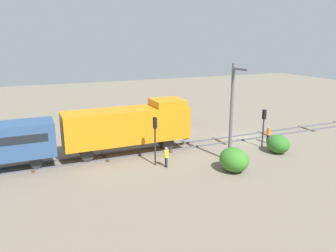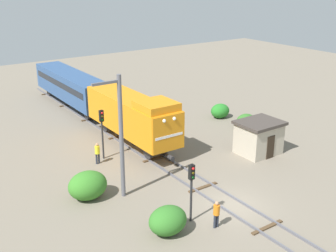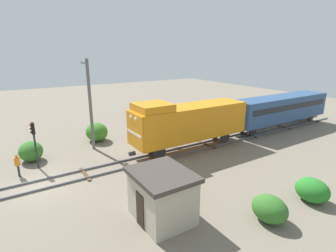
{
  "view_description": "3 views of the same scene",
  "coord_description": "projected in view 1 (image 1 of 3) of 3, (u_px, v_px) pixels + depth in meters",
  "views": [
    {
      "loc": [
        -27.01,
        20.48,
        10.02
      ],
      "look_at": [
        -0.45,
        8.85,
        2.36
      ],
      "focal_mm": 35.0,
      "sensor_mm": 36.0,
      "label": 1
    },
    {
      "loc": [
        -16.64,
        -16.86,
        13.9
      ],
      "look_at": [
        0.81,
        8.34,
        2.76
      ],
      "focal_mm": 45.0,
      "sensor_mm": 36.0,
      "label": 2
    },
    {
      "loc": [
        18.17,
        -1.32,
        8.81
      ],
      "look_at": [
        -0.62,
        10.59,
        2.44
      ],
      "focal_mm": 28.0,
      "sensor_mm": 36.0,
      "label": 3
    }
  ],
  "objects": [
    {
      "name": "worker_by_signal",
      "position": [
        166.0,
        156.0,
        26.32
      ],
      "size": [
        0.38,
        0.38,
        1.7
      ],
      "rotation": [
        0.0,
        0.0,
        0.67
      ],
      "color": "#262B38",
      "rests_on": "ground"
    },
    {
      "name": "relay_hut",
      "position": [
        170.0,
        115.0,
        38.75
      ],
      "size": [
        3.5,
        2.9,
        2.74
      ],
      "color": "#B2A893",
      "rests_on": "ground"
    },
    {
      "name": "traffic_signal_near",
      "position": [
        264.0,
        121.0,
        30.87
      ],
      "size": [
        0.32,
        0.34,
        3.68
      ],
      "color": "#262628",
      "rests_on": "ground"
    },
    {
      "name": "bush_mid",
      "position": [
        278.0,
        144.0,
        29.78
      ],
      "size": [
        2.28,
        1.86,
        1.66
      ],
      "primitive_type": "ellipsoid",
      "color": "#317026",
      "rests_on": "ground"
    },
    {
      "name": "railway_track",
      "position": [
        243.0,
        137.0,
        34.41
      ],
      "size": [
        2.4,
        70.64,
        0.16
      ],
      "color": "#595960",
      "rests_on": "ground"
    },
    {
      "name": "bush_near",
      "position": [
        124.0,
        118.0,
        39.99
      ],
      "size": [
        1.99,
        1.63,
        1.45
      ],
      "primitive_type": "ellipsoid",
      "color": "#316A26",
      "rests_on": "ground"
    },
    {
      "name": "worker_near_track",
      "position": [
        268.0,
        133.0,
        32.5
      ],
      "size": [
        0.38,
        0.38,
        1.7
      ],
      "rotation": [
        0.0,
        0.0,
        0.67
      ],
      "color": "#262B38",
      "rests_on": "ground"
    },
    {
      "name": "ground_plane",
      "position": [
        243.0,
        138.0,
        34.43
      ],
      "size": [
        105.96,
        105.96,
        0.0
      ],
      "primitive_type": "plane",
      "color": "#756B5B"
    },
    {
      "name": "catenary_mast",
      "position": [
        232.0,
        111.0,
        26.84
      ],
      "size": [
        1.94,
        0.28,
        8.22
      ],
      "color": "#595960",
      "rests_on": "ground"
    },
    {
      "name": "bush_far",
      "position": [
        234.0,
        160.0,
        25.55
      ],
      "size": [
        2.59,
        2.12,
        1.88
      ],
      "primitive_type": "ellipsoid",
      "color": "#367826",
      "rests_on": "ground"
    },
    {
      "name": "traffic_signal_mid",
      "position": [
        155.0,
        132.0,
        26.33
      ],
      "size": [
        0.32,
        0.34,
        4.03
      ],
      "color": "#262628",
      "rests_on": "ground"
    },
    {
      "name": "locomotive",
      "position": [
        129.0,
        124.0,
        28.92
      ],
      "size": [
        2.9,
        11.6,
        4.6
      ],
      "color": "orange",
      "rests_on": "railway_track"
    },
    {
      "name": "bush_back",
      "position": [
        93.0,
        121.0,
        38.63
      ],
      "size": [
        2.01,
        1.65,
        1.46
      ],
      "primitive_type": "ellipsoid",
      "color": "#267726",
      "rests_on": "ground"
    }
  ]
}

